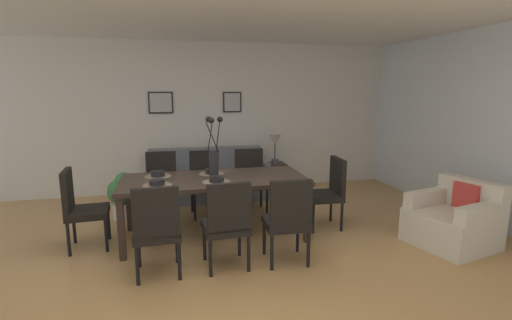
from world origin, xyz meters
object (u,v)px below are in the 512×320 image
dining_chair_near_left (157,227)px  table_lamp (275,142)px  dining_chair_far_right (206,179)px  dining_chair_mid_left (288,217)px  dining_chair_head_east (329,189)px  armchair (454,221)px  dining_table (214,183)px  framed_picture_left (161,103)px  bowl_far_left (216,179)px  sofa (208,181)px  bowl_near_right (158,173)px  dining_chair_far_left (227,221)px  dining_chair_near_right (161,181)px  dining_chair_mid_right (250,177)px  dining_chair_head_west (80,205)px  bowl_near_left (157,182)px  bowl_far_right (212,171)px  centerpiece_vase (214,155)px  side_table (275,178)px  potted_plant (121,193)px  framed_picture_center (232,102)px

dining_chair_near_left → table_lamp: size_ratio=1.80×
dining_chair_far_right → dining_chair_mid_left: (0.65, -1.81, 0.00)m
dining_chair_head_east → armchair: size_ratio=0.95×
dining_table → framed_picture_left: bearing=105.4°
bowl_far_left → sofa: bearing=86.9°
bowl_near_right → armchair: 3.55m
dining_chair_head_east → bowl_near_right: (-2.15, 0.24, 0.27)m
dining_chair_far_left → dining_chair_near_right: bearing=109.6°
dining_chair_far_left → dining_chair_mid_right: size_ratio=1.00×
dining_chair_near_left → dining_chair_far_left: (0.67, 0.01, 0.00)m
framed_picture_left → dining_chair_near_left: bearing=-90.8°
dining_chair_near_right → dining_chair_mid_right: same height
dining_chair_head_west → dining_chair_head_east: 3.01m
dining_chair_mid_left → sofa: dining_chair_mid_left is taller
bowl_near_left → dining_chair_mid_right: bearing=40.4°
dining_chair_head_west → bowl_near_right: (0.86, 0.24, 0.27)m
dining_chair_mid_left → table_lamp: table_lamp is taller
dining_chair_head_east → bowl_far_right: (-1.49, 0.24, 0.27)m
bowl_near_right → armchair: size_ratio=0.18×
centerpiece_vase → table_lamp: bearing=54.2°
framed_picture_left → dining_chair_mid_left: bearing=-68.4°
dining_chair_head_west → table_lamp: bearing=32.6°
dining_chair_head_west → side_table: dining_chair_head_west is taller
side_table → dining_chair_far_right: bearing=-145.6°
dining_chair_near_left → potted_plant: bearing=106.0°
dining_chair_near_left → dining_chair_far_left: size_ratio=1.00×
dining_chair_head_east → dining_chair_far_right: bearing=149.0°
dining_chair_near_right → dining_chair_mid_left: 2.24m
dining_chair_mid_left → framed_picture_center: 3.33m
dining_chair_far_left → dining_chair_head_west: bearing=150.0°
dining_table → bowl_far_left: (0.00, -0.22, 0.11)m
sofa → armchair: bearing=-45.8°
bowl_far_left → side_table: (1.28, 2.00, -0.52)m
centerpiece_vase → bowl_far_right: centerpiece_vase is taller
armchair → table_lamp: bearing=117.6°
dining_chair_far_left → dining_chair_head_west: same height
bowl_far_left → framed_picture_center: (0.62, 2.46, 0.79)m
dining_chair_mid_left → framed_picture_center: framed_picture_center is taller
bowl_near_right → framed_picture_center: 2.51m
sofa → framed_picture_left: (-0.72, 0.48, 1.29)m
side_table → bowl_far_left: bearing=-122.6°
dining_chair_mid_left → table_lamp: bearing=76.6°
dining_chair_far_right → framed_picture_center: (0.63, 1.35, 1.06)m
dining_chair_mid_right → framed_picture_left: size_ratio=2.25×
dining_chair_mid_left → dining_chair_head_east: same height
bowl_far_left → side_table: bearing=57.4°
dining_chair_mid_left → bowl_near_right: bearing=138.4°
dining_table → dining_chair_far_right: bearing=91.2°
dining_chair_near_left → bowl_far_left: 0.99m
potted_plant → dining_chair_far_left: bearing=-56.8°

